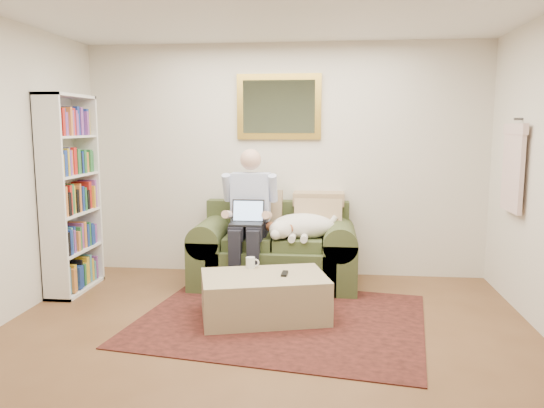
% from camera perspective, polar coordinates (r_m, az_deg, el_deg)
% --- Properties ---
extents(room_shell, '(4.51, 5.00, 2.61)m').
position_cam_1_polar(room_shell, '(3.88, -1.39, 2.69)').
color(room_shell, brown).
rests_on(room_shell, ground).
extents(rug, '(2.69, 2.28, 0.01)m').
position_cam_1_polar(rug, '(4.76, 0.97, -12.28)').
color(rug, black).
rests_on(rug, room_shell).
extents(sofa, '(1.72, 0.88, 1.03)m').
position_cam_1_polar(sofa, '(5.71, 0.29, -5.71)').
color(sofa, '#434C28').
rests_on(sofa, room_shell).
extents(seated_man, '(0.57, 0.81, 1.45)m').
position_cam_1_polar(seated_man, '(5.50, -2.56, -1.71)').
color(seated_man, '#8C98D8').
rests_on(seated_man, sofa).
extents(laptop, '(0.33, 0.26, 0.24)m').
position_cam_1_polar(laptop, '(5.43, -2.67, -1.46)').
color(laptop, black).
rests_on(laptop, seated_man).
extents(sleeping_dog, '(0.71, 0.45, 0.26)m').
position_cam_1_polar(sleeping_dog, '(5.52, 3.39, -2.36)').
color(sleeping_dog, white).
rests_on(sleeping_dog, sofa).
extents(ottoman, '(1.22, 0.95, 0.39)m').
position_cam_1_polar(ottoman, '(4.74, -0.85, -9.94)').
color(ottoman, tan).
rests_on(ottoman, room_shell).
extents(coffee_mug, '(0.08, 0.08, 0.10)m').
position_cam_1_polar(coffee_mug, '(4.91, -2.33, -6.32)').
color(coffee_mug, white).
rests_on(coffee_mug, ottoman).
extents(tv_remote, '(0.05, 0.15, 0.02)m').
position_cam_1_polar(tv_remote, '(4.70, 1.36, -7.49)').
color(tv_remote, black).
rests_on(tv_remote, ottoman).
extents(bookshelf, '(0.28, 0.80, 2.00)m').
position_cam_1_polar(bookshelf, '(5.75, -20.85, 0.97)').
color(bookshelf, white).
rests_on(bookshelf, room_shell).
extents(wall_mirror, '(0.94, 0.04, 0.72)m').
position_cam_1_polar(wall_mirror, '(5.98, 0.75, 10.42)').
color(wall_mirror, gold).
rests_on(wall_mirror, room_shell).
extents(hanging_shirt, '(0.06, 0.52, 0.90)m').
position_cam_1_polar(hanging_shirt, '(5.36, 24.53, 4.03)').
color(hanging_shirt, beige).
rests_on(hanging_shirt, room_shell).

